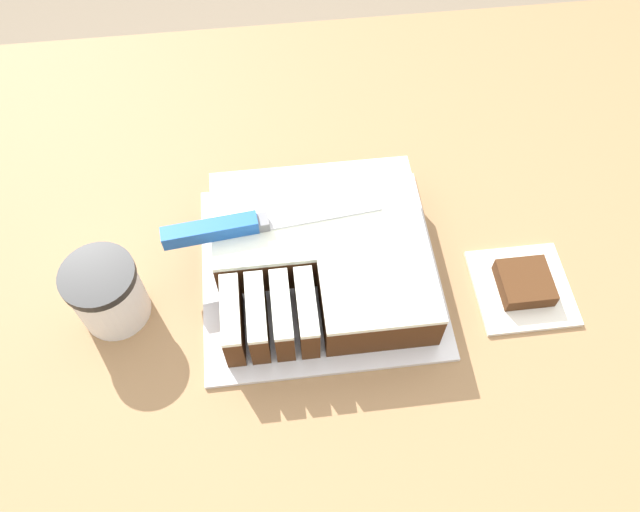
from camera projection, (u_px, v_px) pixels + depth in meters
ground_plane at (339, 453)px, 1.60m from camera, size 8.00×8.00×0.00m
countertop at (345, 394)px, 1.22m from camera, size 1.40×1.10×0.89m
cake_board at (320, 270)px, 0.85m from camera, size 0.32×0.30×0.01m
cake at (323, 253)px, 0.82m from camera, size 0.27×0.26×0.07m
knife at (228, 228)px, 0.79m from camera, size 0.28×0.05×0.02m
coffee_cup at (107, 293)px, 0.78m from camera, size 0.09×0.09×0.10m
paper_napkin at (522, 288)px, 0.84m from camera, size 0.13×0.13×0.01m
brownie at (525, 283)px, 0.82m from camera, size 0.07×0.07×0.02m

